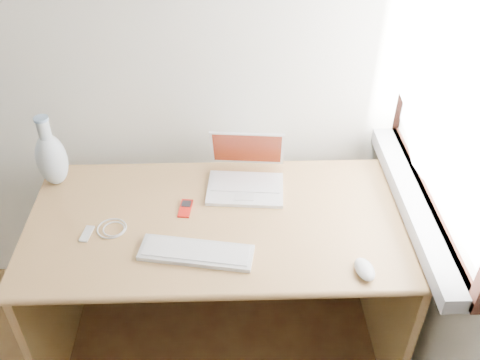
{
  "coord_description": "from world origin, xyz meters",
  "views": [
    {
      "loc": [
        1.01,
        -0.17,
        2.05
      ],
      "look_at": [
        1.06,
        1.35,
        0.87
      ],
      "focal_mm": 40.0,
      "sensor_mm": 36.0,
      "label": 1
    }
  ],
  "objects_px": {
    "external_keyboard": "(196,252)",
    "vase": "(51,158)",
    "laptop": "(245,175)",
    "desk": "(220,244)"
  },
  "relations": [
    {
      "from": "external_keyboard",
      "to": "vase",
      "type": "xyz_separation_m",
      "value": [
        -0.56,
        0.41,
        0.11
      ]
    },
    {
      "from": "laptop",
      "to": "external_keyboard",
      "type": "bearing_deg",
      "value": -110.07
    },
    {
      "from": "vase",
      "to": "laptop",
      "type": "bearing_deg",
      "value": -2.49
    },
    {
      "from": "laptop",
      "to": "external_keyboard",
      "type": "distance_m",
      "value": 0.42
    },
    {
      "from": "desk",
      "to": "external_keyboard",
      "type": "distance_m",
      "value": 0.35
    },
    {
      "from": "laptop",
      "to": "desk",
      "type": "bearing_deg",
      "value": -126.13
    },
    {
      "from": "desk",
      "to": "vase",
      "type": "bearing_deg",
      "value": 166.85
    },
    {
      "from": "laptop",
      "to": "vase",
      "type": "distance_m",
      "value": 0.75
    },
    {
      "from": "external_keyboard",
      "to": "vase",
      "type": "distance_m",
      "value": 0.71
    },
    {
      "from": "desk",
      "to": "laptop",
      "type": "height_order",
      "value": "laptop"
    }
  ]
}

